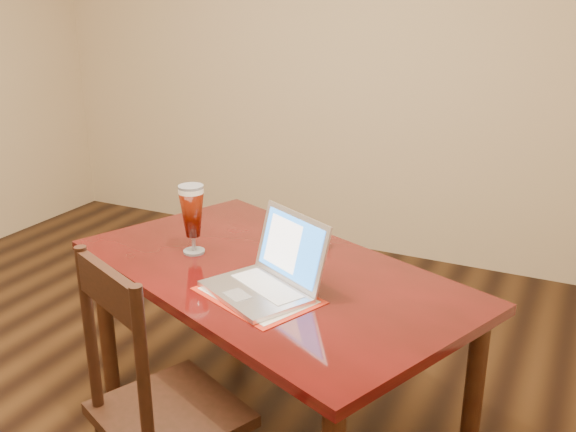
% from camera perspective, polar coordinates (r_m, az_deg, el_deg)
% --- Properties ---
extents(dining_table, '(1.76, 1.39, 1.00)m').
position_cam_1_polar(dining_table, '(2.46, -1.85, -6.38)').
color(dining_table, '#4B0A0A').
rests_on(dining_table, ground).
extents(dining_chair, '(0.55, 0.54, 1.01)m').
position_cam_1_polar(dining_chair, '(2.14, -11.35, -16.54)').
color(dining_chair, black).
rests_on(dining_chair, ground).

